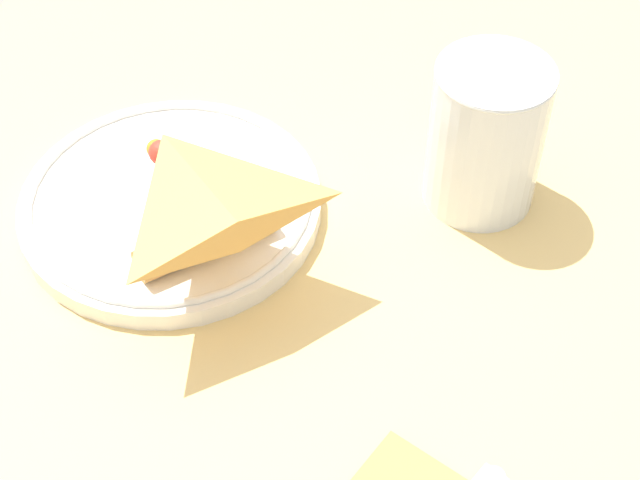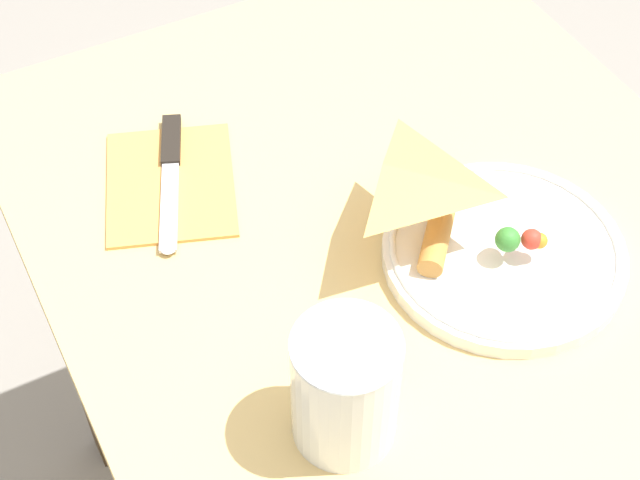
{
  "view_description": "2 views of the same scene",
  "coord_description": "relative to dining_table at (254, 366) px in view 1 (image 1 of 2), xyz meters",
  "views": [
    {
      "loc": [
        -0.44,
        -0.2,
        1.3
      ],
      "look_at": [
        -0.03,
        -0.07,
        0.84
      ],
      "focal_mm": 55.0,
      "sensor_mm": 36.0,
      "label": 1
    },
    {
      "loc": [
        0.47,
        -0.36,
        1.48
      ],
      "look_at": [
        -0.04,
        -0.1,
        0.82
      ],
      "focal_mm": 55.0,
      "sensor_mm": 36.0,
      "label": 2
    }
  ],
  "objects": [
    {
      "name": "dining_table",
      "position": [
        0.0,
        0.0,
        0.0
      ],
      "size": [
        0.92,
        0.67,
        0.76
      ],
      "color": "#DBB770",
      "rests_on": "ground_plane"
    },
    {
      "name": "plate_pizza",
      "position": [
        0.02,
        0.07,
        0.16
      ],
      "size": [
        0.23,
        0.23,
        0.05
      ],
      "color": "white",
      "rests_on": "dining_table"
    },
    {
      "name": "milk_glass",
      "position": [
        0.11,
        -0.15,
        0.2
      ],
      "size": [
        0.09,
        0.09,
        0.12
      ],
      "color": "white",
      "rests_on": "dining_table"
    }
  ]
}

